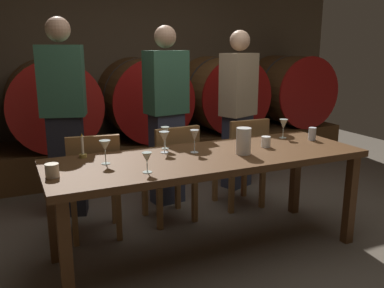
# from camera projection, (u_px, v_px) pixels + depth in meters

# --- Properties ---
(ground_plane) EXTENTS (8.20, 8.20, 0.00)m
(ground_plane) POSITION_uv_depth(u_px,v_px,m) (237.00, 242.00, 3.28)
(ground_plane) COLOR brown
(back_wall) EXTENTS (6.31, 0.24, 2.93)m
(back_wall) POSITION_uv_depth(u_px,v_px,m) (130.00, 51.00, 5.45)
(back_wall) COLOR brown
(back_wall) RESTS_ON ground
(barrel_shelf) EXTENTS (5.68, 0.90, 0.40)m
(barrel_shelf) POSITION_uv_depth(u_px,v_px,m) (146.00, 152.00, 5.26)
(barrel_shelf) COLOR brown
(barrel_shelf) RESTS_ON ground
(wine_barrel_left) EXTENTS (1.00, 0.94, 1.00)m
(wine_barrel_left) POSITION_uv_depth(u_px,v_px,m) (52.00, 103.00, 4.65)
(wine_barrel_left) COLOR brown
(wine_barrel_left) RESTS_ON barrel_shelf
(wine_barrel_center) EXTENTS (1.00, 0.94, 1.00)m
(wine_barrel_center) POSITION_uv_depth(u_px,v_px,m) (143.00, 98.00, 5.09)
(wine_barrel_center) COLOR #513319
(wine_barrel_center) RESTS_ON barrel_shelf
(wine_barrel_right) EXTENTS (1.00, 0.94, 1.00)m
(wine_barrel_right) POSITION_uv_depth(u_px,v_px,m) (220.00, 94.00, 5.54)
(wine_barrel_right) COLOR brown
(wine_barrel_right) RESTS_ON barrel_shelf
(wine_barrel_far_right) EXTENTS (1.00, 0.94, 1.00)m
(wine_barrel_far_right) POSITION_uv_depth(u_px,v_px,m) (289.00, 90.00, 6.01)
(wine_barrel_far_right) COLOR #513319
(wine_barrel_far_right) RESTS_ON barrel_shelf
(dining_table) EXTENTS (2.32, 0.79, 0.77)m
(dining_table) POSITION_uv_depth(u_px,v_px,m) (209.00, 165.00, 2.98)
(dining_table) COLOR #4C2D16
(dining_table) RESTS_ON ground
(chair_left) EXTENTS (0.45, 0.45, 0.88)m
(chair_left) POSITION_uv_depth(u_px,v_px,m) (94.00, 181.00, 3.25)
(chair_left) COLOR olive
(chair_left) RESTS_ON ground
(chair_center) EXTENTS (0.42, 0.42, 0.88)m
(chair_center) POSITION_uv_depth(u_px,v_px,m) (172.00, 169.00, 3.56)
(chair_center) COLOR olive
(chair_center) RESTS_ON ground
(chair_right) EXTENTS (0.41, 0.41, 0.88)m
(chair_right) POSITION_uv_depth(u_px,v_px,m) (243.00, 159.00, 3.89)
(chair_right) COLOR olive
(chair_right) RESTS_ON ground
(guest_left) EXTENTS (0.43, 0.34, 1.78)m
(guest_left) POSITION_uv_depth(u_px,v_px,m) (64.00, 117.00, 3.63)
(guest_left) COLOR black
(guest_left) RESTS_ON ground
(guest_center) EXTENTS (0.41, 0.30, 1.72)m
(guest_center) POSITION_uv_depth(u_px,v_px,m) (166.00, 115.00, 3.93)
(guest_center) COLOR #33384C
(guest_center) RESTS_ON ground
(guest_right) EXTENTS (0.44, 0.36, 1.70)m
(guest_right) POSITION_uv_depth(u_px,v_px,m) (238.00, 109.00, 4.40)
(guest_right) COLOR #33384C
(guest_right) RESTS_ON ground
(candle_center) EXTENTS (0.05, 0.05, 0.18)m
(candle_center) POSITION_uv_depth(u_px,v_px,m) (83.00, 151.00, 2.88)
(candle_center) COLOR olive
(candle_center) RESTS_ON dining_table
(pitcher) EXTENTS (0.11, 0.11, 0.19)m
(pitcher) POSITION_uv_depth(u_px,v_px,m) (244.00, 141.00, 2.97)
(pitcher) COLOR white
(pitcher) RESTS_ON dining_table
(wine_glass_far_left) EXTENTS (0.08, 0.08, 0.16)m
(wine_glass_far_left) POSITION_uv_depth(u_px,v_px,m) (105.00, 146.00, 2.71)
(wine_glass_far_left) COLOR silver
(wine_glass_far_left) RESTS_ON dining_table
(wine_glass_left) EXTENTS (0.06, 0.06, 0.13)m
(wine_glass_left) POSITION_uv_depth(u_px,v_px,m) (147.00, 158.00, 2.53)
(wine_glass_left) COLOR silver
(wine_glass_left) RESTS_ON dining_table
(wine_glass_center_left) EXTENTS (0.08, 0.08, 0.16)m
(wine_glass_center_left) POSITION_uv_depth(u_px,v_px,m) (164.00, 138.00, 2.99)
(wine_glass_center_left) COLOR white
(wine_glass_center_left) RESTS_ON dining_table
(wine_glass_center_right) EXTENTS (0.06, 0.06, 0.17)m
(wine_glass_center_right) POSITION_uv_depth(u_px,v_px,m) (165.00, 133.00, 3.11)
(wine_glass_center_right) COLOR silver
(wine_glass_center_right) RESTS_ON dining_table
(wine_glass_right) EXTENTS (0.07, 0.07, 0.17)m
(wine_glass_right) POSITION_uv_depth(u_px,v_px,m) (194.00, 136.00, 3.00)
(wine_glass_right) COLOR white
(wine_glass_right) RESTS_ON dining_table
(wine_glass_far_right) EXTENTS (0.07, 0.07, 0.16)m
(wine_glass_far_right) POSITION_uv_depth(u_px,v_px,m) (284.00, 125.00, 3.48)
(wine_glass_far_right) COLOR silver
(wine_glass_far_right) RESTS_ON dining_table
(cup_left) EXTENTS (0.08, 0.08, 0.08)m
(cup_left) POSITION_uv_depth(u_px,v_px,m) (52.00, 170.00, 2.45)
(cup_left) COLOR beige
(cup_left) RESTS_ON dining_table
(cup_center) EXTENTS (0.07, 0.07, 0.08)m
(cup_center) POSITION_uv_depth(u_px,v_px,m) (266.00, 142.00, 3.19)
(cup_center) COLOR white
(cup_center) RESTS_ON dining_table
(cup_right) EXTENTS (0.06, 0.06, 0.11)m
(cup_right) POSITION_uv_depth(u_px,v_px,m) (312.00, 134.00, 3.42)
(cup_right) COLOR silver
(cup_right) RESTS_ON dining_table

